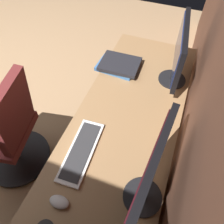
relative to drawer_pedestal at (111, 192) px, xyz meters
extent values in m
cube|color=#936D47|center=(-0.22, -0.03, 0.37)|extent=(2.08, 0.66, 0.03)
cylinder|color=silver|center=(-1.20, -0.30, 0.00)|extent=(0.05, 0.05, 0.70)
cylinder|color=silver|center=(-1.20, 0.25, 0.00)|extent=(0.05, 0.05, 0.70)
cube|color=#936D47|center=(0.00, 0.00, 0.00)|extent=(0.40, 0.50, 0.69)
cube|color=silver|center=(0.00, -0.25, 0.00)|extent=(0.37, 0.01, 0.61)
cylinder|color=black|center=(0.08, 0.20, 0.39)|extent=(0.20, 0.20, 0.01)
cylinder|color=black|center=(0.08, 0.20, 0.44)|extent=(0.04, 0.04, 0.10)
cube|color=black|center=(0.08, 0.20, 0.67)|extent=(0.51, 0.07, 0.36)
cube|color=#330F14|center=(0.08, 0.18, 0.67)|extent=(0.47, 0.05, 0.32)
cylinder|color=black|center=(-0.82, 0.18, 0.39)|extent=(0.20, 0.20, 0.01)
cylinder|color=black|center=(-0.82, 0.18, 0.44)|extent=(0.04, 0.04, 0.10)
cube|color=black|center=(-0.82, 0.18, 0.65)|extent=(0.51, 0.08, 0.32)
cube|color=#19234C|center=(-0.82, 0.16, 0.65)|extent=(0.47, 0.06, 0.28)
cube|color=silver|center=(-0.04, -0.20, 0.39)|extent=(0.43, 0.16, 0.02)
cube|color=#2D2D30|center=(-0.04, -0.20, 0.40)|extent=(0.38, 0.13, 0.00)
ellipsoid|color=silver|center=(0.25, -0.18, 0.40)|extent=(0.06, 0.10, 0.03)
cube|color=#38669E|center=(-0.80, -0.25, 0.40)|extent=(0.21, 0.30, 0.03)
cube|color=black|center=(-0.81, -0.23, 0.42)|extent=(0.24, 0.30, 0.03)
cube|color=maroon|center=(-0.09, -0.94, 0.11)|extent=(0.51, 0.49, 0.07)
cube|color=maroon|center=(-0.13, -0.73, 0.40)|extent=(0.41, 0.20, 0.50)
cylinder|color=black|center=(-0.09, -0.94, -0.10)|extent=(0.05, 0.05, 0.37)
cylinder|color=black|center=(-0.09, -0.94, -0.31)|extent=(0.56, 0.56, 0.03)
camera|label=1|loc=(0.46, 0.18, 1.54)|focal=35.45mm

